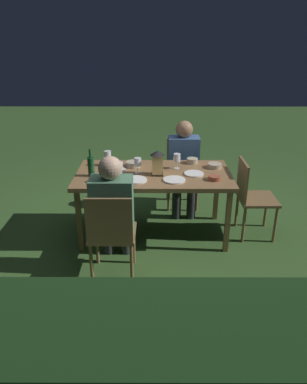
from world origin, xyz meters
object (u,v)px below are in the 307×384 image
chair_side_left_a (182,169)px  bowl_bread (215,165)px  green_bottle_on_table (91,166)px  dining_table (153,178)px  lantern_centerpiece (157,161)px  wine_glass_c (109,172)px  bowl_dip (133,164)px  chair_head_near (251,195)px  wine_glass_d (119,167)px  plate_a (194,174)px  plate_b (115,170)px  wine_glass_e (177,158)px  wine_glass_b (108,155)px  chair_side_right_b (111,232)px  wine_glass_a (138,163)px  bowl_olives (192,161)px  bowl_salad (215,178)px  plate_d (136,180)px  person_in_blue (184,163)px  person_in_green (113,207)px

chair_side_left_a → bowl_bread: bearing=114.9°
green_bottle_on_table → dining_table: bearing=-172.3°
lantern_centerpiece → bowl_bread: (-0.64, -0.22, -0.12)m
wine_glass_c → bowl_dip: (-0.21, -0.48, -0.09)m
chair_head_near → wine_glass_d: size_ratio=5.15×
plate_a → plate_b: (0.84, -0.09, 0.00)m
wine_glass_e → bowl_bread: (-0.42, -0.02, -0.09)m
green_bottle_on_table → lantern_centerpiece: bearing=-176.8°
wine_glass_b → plate_b: bearing=117.9°
chair_side_left_a → wine_glass_e: 0.78m
chair_side_right_b → green_bottle_on_table: bearing=-69.6°
wine_glass_a → chair_side_left_a: bearing=-123.2°
dining_table → bowl_olives: size_ratio=13.11×
bowl_olives → bowl_salad: (-0.18, 0.52, -0.01)m
bowl_salad → plate_b: bearing=-13.7°
plate_d → bowl_dip: size_ratio=1.42×
chair_side_left_a → plate_a: size_ratio=4.19×
wine_glass_c → wine_glass_d: (-0.08, -0.15, 0.00)m
lantern_centerpiece → plate_b: (0.46, -0.10, -0.14)m
wine_glass_e → plate_a: (-0.17, 0.19, -0.11)m
wine_glass_c → plate_b: size_ratio=0.73×
plate_d → bowl_bread: 0.94m
wine_glass_c → wine_glass_e: 0.81m
chair_side_right_b → green_bottle_on_table: (0.28, -0.74, 0.36)m
green_bottle_on_table → bowl_bread: (-1.32, -0.26, -0.08)m
bowl_olives → bowl_salad: bowl_olives is taller
green_bottle_on_table → plate_a: (-1.07, -0.05, -0.10)m
wine_glass_b → bowl_bread: (-1.19, 0.08, -0.09)m
chair_side_right_b → wine_glass_a: wine_glass_a is taller
green_bottle_on_table → plate_d: green_bottle_on_table is taller
person_in_blue → chair_side_right_b: size_ratio=1.32×
plate_b → chair_side_right_b: bearing=92.7°
wine_glass_c → person_in_blue: bearing=-131.8°
wine_glass_c → wine_glass_d: 0.17m
person_in_green → wine_glass_e: person_in_green is taller
dining_table → wine_glass_a: wine_glass_a is taller
bowl_dip → plate_b: bearing=38.4°
person_in_blue → plate_a: (-0.06, 0.67, 0.11)m
bowl_dip → dining_table: bearing=138.3°
chair_side_left_a → person_in_green: (0.74, 1.46, 0.15)m
wine_glass_d → bowl_dip: 0.36m
chair_side_left_a → person_in_blue: (0.00, 0.20, 0.15)m
person_in_green → wine_glass_c: size_ratio=6.80×
green_bottle_on_table → bowl_salad: bearing=175.1°
chair_side_left_a → wine_glass_c: wine_glass_c is taller
chair_side_left_a → person_in_green: 1.64m
plate_d → wine_glass_c: bearing=12.2°
lantern_centerpiece → wine_glass_b: lantern_centerpiece is taller
chair_head_near → bowl_olives: (0.63, -0.32, 0.29)m
wine_glass_b → plate_a: 0.99m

